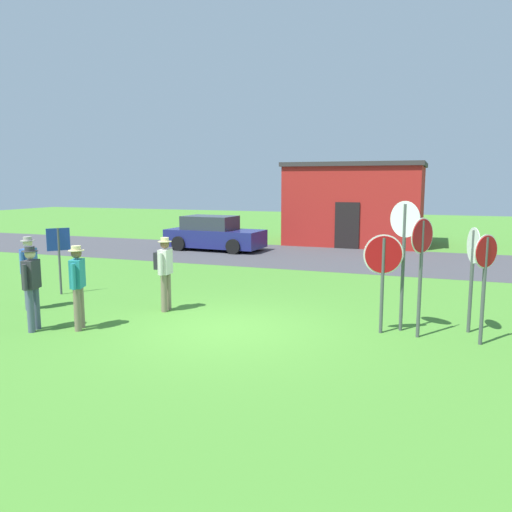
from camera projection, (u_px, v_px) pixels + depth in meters
The scene contains 14 objects.
ground_plane at pixel (224, 329), 10.49m from camera, with size 80.00×80.00×0.00m, color #47842D.
street_asphalt at pixel (330, 258), 20.31m from camera, with size 60.00×6.40×0.01m, color #424247.
building_background at pixel (355, 203), 24.91m from camera, with size 6.45×4.61×3.91m.
parked_car_on_street at pixel (214, 234), 22.62m from camera, with size 4.39×2.20×1.51m.
stop_sign_low_front at pixel (404, 244), 10.16m from camera, with size 0.60×0.42×2.64m.
stop_sign_tallest at pixel (421, 257), 9.74m from camera, with size 0.38×0.60×2.34m.
stop_sign_center_cluster at pixel (383, 266), 10.05m from camera, with size 0.74×0.31×1.99m.
stop_sign_far_back at pixel (473, 262), 10.08m from camera, with size 0.22×0.69×2.13m.
stop_sign_rear_left at pixel (485, 272), 9.32m from camera, with size 0.42×0.49×2.07m.
person_on_left at pixel (32, 283), 10.26m from camera, with size 0.32×0.56×1.74m.
person_holding_notes at pixel (165, 268), 11.87m from camera, with size 0.41×0.57×1.74m.
person_with_sunhat at pixel (29, 268), 12.03m from camera, with size 0.31×0.57×1.74m.
person_in_dark_shirt at pixel (78, 282), 10.35m from camera, with size 0.34×0.54×1.74m.
info_panel_leftmost at pixel (59, 249), 13.58m from camera, with size 0.38×0.49×1.79m.
Camera 1 is at (4.12, -9.32, 3.02)m, focal length 35.73 mm.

